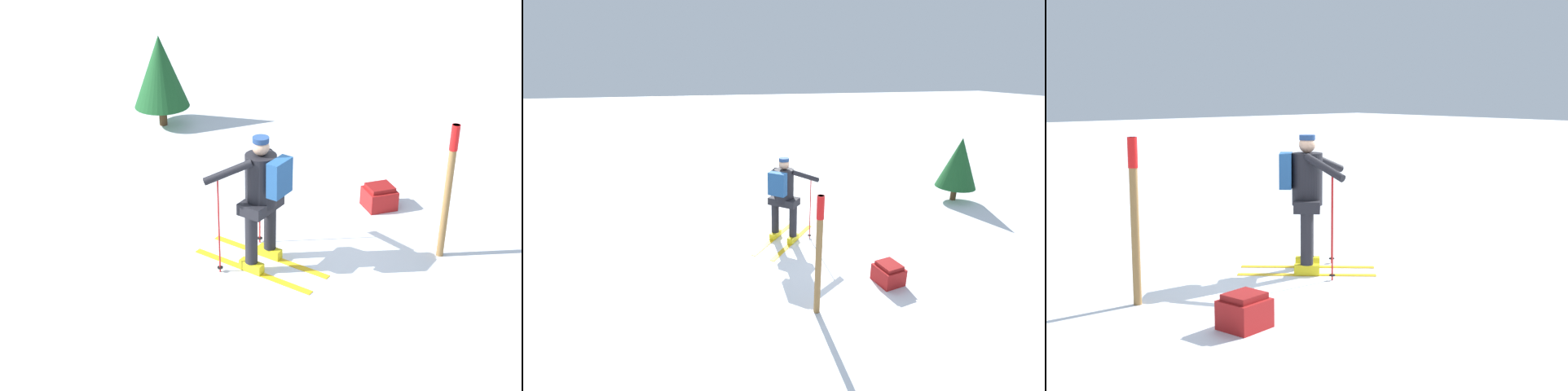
{
  "view_description": "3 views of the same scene",
  "coord_description": "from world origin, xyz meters",
  "views": [
    {
      "loc": [
        -1.2,
        -7.62,
        4.74
      ],
      "look_at": [
        -0.22,
        -0.25,
        0.93
      ],
      "focal_mm": 50.0,
      "sensor_mm": 36.0,
      "label": 1
    },
    {
      "loc": [
        5.77,
        -1.76,
        3.19
      ],
      "look_at": [
        -0.22,
        -0.25,
        0.93
      ],
      "focal_mm": 24.0,
      "sensor_mm": 36.0,
      "label": 2
    },
    {
      "loc": [
        5.36,
        6.28,
        2.21
      ],
      "look_at": [
        -0.22,
        -0.25,
        0.93
      ],
      "focal_mm": 50.0,
      "sensor_mm": 36.0,
      "label": 3
    }
  ],
  "objects": [
    {
      "name": "skier",
      "position": [
        -0.21,
        -0.26,
        0.96
      ],
      "size": [
        1.55,
        1.46,
        1.66
      ],
      "color": "gold",
      "rests_on": "ground_plane"
    },
    {
      "name": "trail_marker",
      "position": [
        2.0,
        -0.34,
        1.0
      ],
      "size": [
        0.1,
        0.1,
        1.72
      ],
      "color": "olive",
      "rests_on": "ground_plane"
    },
    {
      "name": "dropped_backpack",
      "position": [
        1.6,
        0.99,
        0.16
      ],
      "size": [
        0.47,
        0.44,
        0.34
      ],
      "color": "maroon",
      "rests_on": "ground_plane"
    },
    {
      "name": "pine_tree",
      "position": [
        -1.32,
        4.52,
        0.97
      ],
      "size": [
        0.96,
        0.96,
        1.61
      ],
      "color": "#4C331E",
      "rests_on": "ground_plane"
    },
    {
      "name": "ground_plane",
      "position": [
        0.0,
        0.0,
        0.0
      ],
      "size": [
        80.0,
        80.0,
        0.0
      ],
      "primitive_type": "plane",
      "color": "white"
    }
  ]
}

